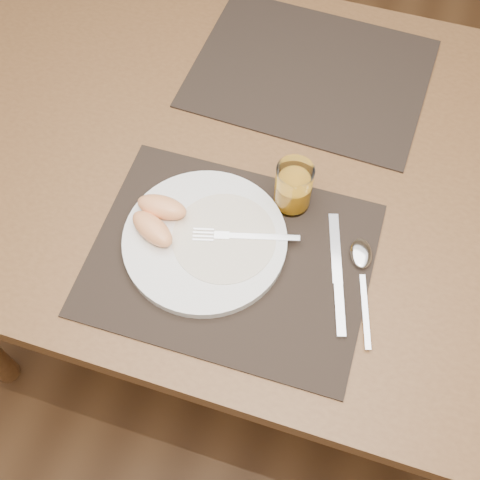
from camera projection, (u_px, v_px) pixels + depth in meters
name	position (u px, v px, depth m)	size (l,w,h in m)	color
ground	(263.00, 317.00, 1.74)	(5.00, 5.00, 0.00)	brown
table	(275.00, 185.00, 1.15)	(1.40, 0.90, 0.75)	brown
placemat_near	(231.00, 259.00, 0.98)	(0.45, 0.35, 0.00)	black
placemat_far	(310.00, 73.00, 1.18)	(0.45, 0.35, 0.00)	black
plate	(205.00, 240.00, 0.99)	(0.27, 0.27, 0.02)	white
plate_dressing	(224.00, 237.00, 0.98)	(0.17, 0.17, 0.00)	white
fork	(236.00, 236.00, 0.98)	(0.17, 0.06, 0.00)	silver
knife	(338.00, 283.00, 0.95)	(0.08, 0.22, 0.01)	silver
spoon	(362.00, 262.00, 0.97)	(0.07, 0.19, 0.01)	silver
juice_glass	(293.00, 188.00, 0.99)	(0.06, 0.06, 0.09)	white
grapefruit_wedges	(157.00, 218.00, 0.98)	(0.09, 0.10, 0.03)	#FFAA68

